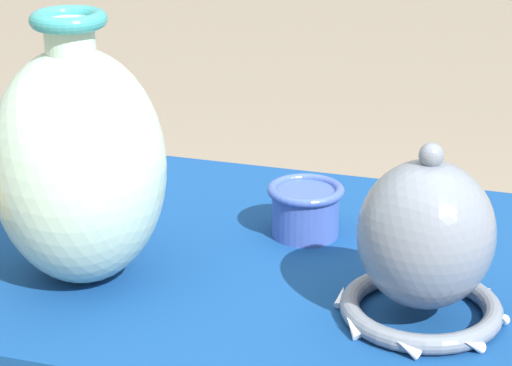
{
  "coord_description": "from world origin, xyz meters",
  "views": [
    {
      "loc": [
        0.4,
        -1.07,
        1.26
      ],
      "look_at": [
        0.09,
        -0.07,
        0.85
      ],
      "focal_mm": 70.0,
      "sensor_mm": 36.0,
      "label": 1
    }
  ],
  "objects_px": {
    "mosaic_tile_box": "(36,152)",
    "cup_wide_cobalt": "(305,208)",
    "vase_tall_bulbous": "(79,164)",
    "vase_dome_bell": "(425,247)"
  },
  "relations": [
    {
      "from": "vase_tall_bulbous",
      "to": "vase_dome_bell",
      "type": "height_order",
      "value": "vase_tall_bulbous"
    },
    {
      "from": "vase_tall_bulbous",
      "to": "cup_wide_cobalt",
      "type": "relative_size",
      "value": 3.21
    },
    {
      "from": "mosaic_tile_box",
      "to": "cup_wide_cobalt",
      "type": "xyz_separation_m",
      "value": [
        0.43,
        -0.08,
        -0.0
      ]
    },
    {
      "from": "vase_tall_bulbous",
      "to": "vase_dome_bell",
      "type": "bearing_deg",
      "value": 2.97
    },
    {
      "from": "vase_tall_bulbous",
      "to": "cup_wide_cobalt",
      "type": "xyz_separation_m",
      "value": [
        0.22,
        0.19,
        -0.11
      ]
    },
    {
      "from": "vase_dome_bell",
      "to": "cup_wide_cobalt",
      "type": "height_order",
      "value": "vase_dome_bell"
    },
    {
      "from": "vase_dome_bell",
      "to": "mosaic_tile_box",
      "type": "xyz_separation_m",
      "value": [
        -0.61,
        0.26,
        -0.05
      ]
    },
    {
      "from": "vase_tall_bulbous",
      "to": "mosaic_tile_box",
      "type": "relative_size",
      "value": 2.28
    },
    {
      "from": "cup_wide_cobalt",
      "to": "vase_tall_bulbous",
      "type": "bearing_deg",
      "value": -138.39
    },
    {
      "from": "vase_dome_bell",
      "to": "mosaic_tile_box",
      "type": "relative_size",
      "value": 1.46
    }
  ]
}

